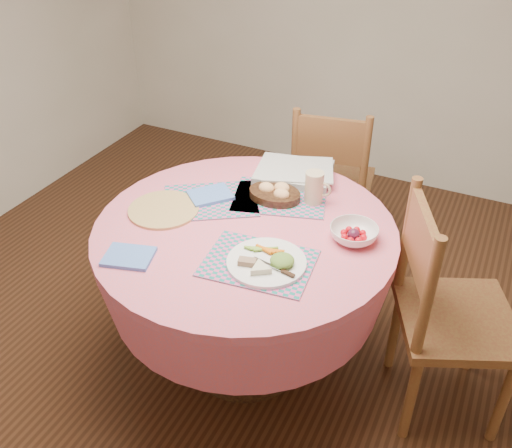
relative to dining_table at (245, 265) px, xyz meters
The scene contains 15 objects.
ground 0.56m from the dining_table, ahead, with size 4.00×4.00×0.00m, color #331C0F.
dining_table is the anchor object (origin of this frame).
chair_right 0.82m from the dining_table, ahead, with size 0.59×0.61×1.01m.
chair_back 0.94m from the dining_table, 86.69° to the left, with size 0.51×0.49×0.95m.
placemat_front 0.32m from the dining_table, 51.39° to the right, with size 0.40×0.30×0.01m, color #15776E.
placemat_left 0.32m from the dining_table, 153.30° to the left, with size 0.40×0.30×0.01m, color #15776E.
placemat_back 0.34m from the dining_table, 82.22° to the left, with size 0.40×0.30×0.01m, color #15776E.
wicker_trivet 0.42m from the dining_table, behind, with size 0.30×0.30×0.01m, color #A38046.
napkin_near 0.52m from the dining_table, 128.80° to the right, with size 0.18×0.14×0.01m, color #5079CE.
napkin_far 0.35m from the dining_table, 150.04° to the left, with size 0.18×0.14×0.01m, color #5079CE.
dinner_plate 0.34m from the dining_table, 45.38° to the right, with size 0.30×0.30×0.05m.
bread_bowl 0.34m from the dining_table, 84.89° to the left, with size 0.23×0.23×0.08m.
latte_mug 0.44m from the dining_table, 57.98° to the left, with size 0.12×0.08×0.14m.
fruit_bowl 0.49m from the dining_table, 14.02° to the left, with size 0.23×0.23×0.06m.
newspaper_stack 0.52m from the dining_table, 87.30° to the left, with size 0.41×0.35×0.04m.
Camera 1 is at (0.87, -1.70, 2.06)m, focal length 40.00 mm.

